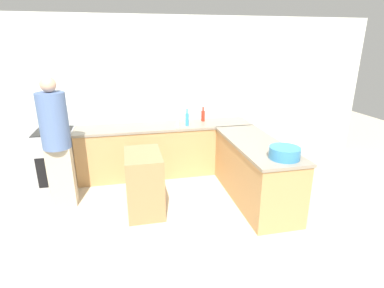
{
  "coord_description": "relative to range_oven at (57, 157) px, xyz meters",
  "views": [
    {
      "loc": [
        -0.63,
        -2.86,
        2.26
      ],
      "look_at": [
        0.21,
        0.92,
        0.94
      ],
      "focal_mm": 28.0,
      "sensor_mm": 36.0,
      "label": 1
    }
  ],
  "objects": [
    {
      "name": "mixing_bowl",
      "position": [
        3.06,
        -1.88,
        0.52
      ],
      "size": [
        0.38,
        0.38,
        0.15
      ],
      "color": "teal",
      "rests_on": "counter_peninsula"
    },
    {
      "name": "island_table",
      "position": [
        1.36,
        -1.22,
        -0.03
      ],
      "size": [
        0.48,
        0.75,
        0.85
      ],
      "color": "#997047",
      "rests_on": "ground_plane"
    },
    {
      "name": "person_by_range",
      "position": [
        0.22,
        -0.82,
        0.55
      ],
      "size": [
        0.37,
        0.37,
        1.84
      ],
      "color": "#ADA38E",
      "rests_on": "ground_plane"
    },
    {
      "name": "vinegar_bottle_clear",
      "position": [
        2.01,
        -0.16,
        0.55
      ],
      "size": [
        0.06,
        0.06,
        0.26
      ],
      "color": "silver",
      "rests_on": "counter_back"
    },
    {
      "name": "range_oven",
      "position": [
        0.0,
        0.0,
        0.0
      ],
      "size": [
        0.61,
        0.63,
        0.91
      ],
      "color": "#ADADB2",
      "rests_on": "ground_plane"
    },
    {
      "name": "hot_sauce_bottle",
      "position": [
        2.54,
        0.13,
        0.55
      ],
      "size": [
        0.07,
        0.07,
        0.26
      ],
      "color": "red",
      "rests_on": "counter_back"
    },
    {
      "name": "ground_plane",
      "position": [
        1.82,
        -2.15,
        -0.45
      ],
      "size": [
        14.0,
        14.0,
        0.0
      ],
      "primitive_type": "plane",
      "color": "beige"
    },
    {
      "name": "counter_peninsula",
      "position": [
        2.98,
        -1.23,
        -0.0
      ],
      "size": [
        0.69,
        1.86,
        0.89
      ],
      "color": "tan",
      "rests_on": "ground_plane"
    },
    {
      "name": "wall_back",
      "position": [
        1.82,
        0.34,
        0.9
      ],
      "size": [
        8.0,
        0.06,
        2.7
      ],
      "color": "silver",
      "rests_on": "ground_plane"
    },
    {
      "name": "dish_soap_bottle",
      "position": [
        2.19,
        -0.12,
        0.56
      ],
      "size": [
        0.06,
        0.06,
        0.3
      ],
      "color": "#338CBF",
      "rests_on": "counter_back"
    },
    {
      "name": "counter_back",
      "position": [
        1.82,
        0.0,
        -0.0
      ],
      "size": [
        3.02,
        0.65,
        0.89
      ],
      "color": "tan",
      "rests_on": "ground_plane"
    }
  ]
}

